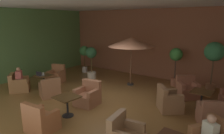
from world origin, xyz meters
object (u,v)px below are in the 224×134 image
at_px(armchair_front_right_east, 187,90).
at_px(cafe_table_front_left, 44,79).
at_px(armchair_front_left_east, 56,76).
at_px(cafe_table_front_right, 202,95).
at_px(patio_umbrella_tall_red, 131,42).
at_px(potted_tree_left_corner, 84,54).
at_px(armchair_front_right_south, 169,101).
at_px(patron_by_window, 19,76).
at_px(armchair_front_left_north, 50,90).
at_px(armchair_front_right_west, 212,116).
at_px(cafe_table_rear_right, 67,101).
at_px(potted_tree_mid_left, 176,59).
at_px(potted_tree_right_corner, 214,55).
at_px(patron_blue_shirt, 211,128).
at_px(armchair_front_left_south, 19,85).
at_px(potted_tree_mid_right, 91,59).
at_px(armchair_rear_right_east, 41,121).
at_px(armchair_rear_right_north, 88,96).
at_px(open_laptop, 40,75).
at_px(iced_drink_cup, 43,74).

bearing_deg(armchair_front_right_east, cafe_table_front_left, -153.43).
relative_size(armchair_front_left_east, cafe_table_front_right, 1.35).
height_order(patio_umbrella_tall_red, potted_tree_left_corner, patio_umbrella_tall_red).
bearing_deg(armchair_front_right_south, patron_by_window, -162.09).
bearing_deg(armchair_front_left_north, armchair_front_right_east, 34.90).
distance_m(armchair_front_left_north, armchair_front_right_west, 6.08).
distance_m(armchair_front_left_east, potted_tree_left_corner, 2.55).
bearing_deg(cafe_table_rear_right, armchair_front_right_east, 55.97).
height_order(cafe_table_front_left, armchair_front_right_south, armchair_front_right_south).
height_order(potted_tree_mid_left, potted_tree_right_corner, potted_tree_right_corner).
bearing_deg(patron_blue_shirt, armchair_front_right_west, 97.95).
distance_m(armchair_front_right_west, patron_blue_shirt, 1.58).
height_order(armchair_front_left_east, potted_tree_right_corner, potted_tree_right_corner).
distance_m(armchair_front_left_south, patio_umbrella_tall_red, 5.47).
distance_m(potted_tree_right_corner, patron_by_window, 8.54).
xyz_separation_m(armchair_front_right_south, armchair_front_right_west, (1.44, -0.31, -0.00)).
distance_m(armchair_front_right_east, potted_tree_mid_right, 5.15).
bearing_deg(armchair_rear_right_east, potted_tree_mid_right, 116.47).
bearing_deg(potted_tree_mid_right, armchair_rear_right_north, -50.74).
height_order(patron_by_window, open_laptop, patron_by_window).
distance_m(armchair_front_right_east, potted_tree_mid_left, 1.85).
relative_size(iced_drink_cup, open_laptop, 0.31).
bearing_deg(armchair_front_right_west, armchair_front_right_south, 167.78).
distance_m(cafe_table_rear_right, potted_tree_mid_left, 5.60).
relative_size(cafe_table_rear_right, armchair_rear_right_north, 0.85).
relative_size(cafe_table_front_left, armchair_front_right_west, 0.69).
bearing_deg(armchair_front_right_east, potted_tree_left_corner, 174.67).
distance_m(cafe_table_rear_right, potted_tree_right_corner, 6.37).
bearing_deg(armchair_rear_right_east, patron_by_window, 157.70).
relative_size(armchair_front_right_west, patron_blue_shirt, 1.61).
bearing_deg(iced_drink_cup, potted_tree_mid_left, 40.60).
distance_m(patron_blue_shirt, iced_drink_cup, 7.19).
bearing_deg(patron_blue_shirt, patron_by_window, -178.93).
bearing_deg(armchair_front_left_south, cafe_table_rear_right, -6.05).
relative_size(cafe_table_front_left, armchair_front_right_east, 0.65).
bearing_deg(potted_tree_mid_left, potted_tree_left_corner, -173.16).
bearing_deg(armchair_front_left_south, patron_blue_shirt, 1.31).
height_order(cafe_table_rear_right, potted_tree_mid_right, potted_tree_mid_right).
xyz_separation_m(armchair_front_right_south, armchair_rear_right_north, (-2.66, -1.30, -0.01)).
relative_size(armchair_front_left_north, cafe_table_rear_right, 1.28).
bearing_deg(armchair_rear_right_east, iced_drink_cup, 142.78).
distance_m(armchair_front_right_south, armchair_front_right_west, 1.47).
bearing_deg(armchair_front_left_east, potted_tree_mid_left, 31.04).
height_order(armchair_front_right_south, patio_umbrella_tall_red, patio_umbrella_tall_red).
distance_m(armchair_front_right_south, potted_tree_right_corner, 3.28).
relative_size(armchair_rear_right_east, open_laptop, 2.51).
bearing_deg(armchair_rear_right_north, armchair_front_left_east, 160.67).
height_order(armchair_rear_right_north, potted_tree_mid_right, potted_tree_mid_right).
height_order(potted_tree_mid_left, patron_by_window, potted_tree_mid_left).
bearing_deg(open_laptop, potted_tree_right_corner, 33.90).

